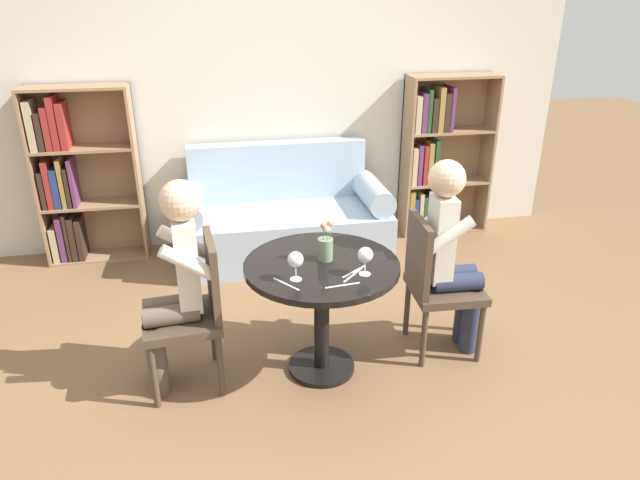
% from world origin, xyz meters
% --- Properties ---
extents(ground_plane, '(16.00, 16.00, 0.00)m').
position_xyz_m(ground_plane, '(0.00, 0.00, 0.00)').
color(ground_plane, brown).
extents(back_wall, '(5.20, 0.05, 2.70)m').
position_xyz_m(back_wall, '(0.00, 2.10, 1.35)').
color(back_wall, beige).
rests_on(back_wall, ground_plane).
extents(round_table, '(0.88, 0.88, 0.72)m').
position_xyz_m(round_table, '(0.00, 0.00, 0.56)').
color(round_table, black).
rests_on(round_table, ground_plane).
extents(couch, '(1.75, 0.80, 0.92)m').
position_xyz_m(couch, '(0.00, 1.68, 0.31)').
color(couch, '#9EB2C6').
rests_on(couch, ground_plane).
extents(bookshelf_left, '(0.80, 0.28, 1.44)m').
position_xyz_m(bookshelf_left, '(-1.66, 1.94, 0.71)').
color(bookshelf_left, '#93704C').
rests_on(bookshelf_left, ground_plane).
extents(bookshelf_right, '(0.80, 0.28, 1.44)m').
position_xyz_m(bookshelf_right, '(1.44, 1.94, 0.71)').
color(bookshelf_right, '#93704C').
rests_on(bookshelf_right, ground_plane).
extents(chair_left, '(0.45, 0.45, 0.90)m').
position_xyz_m(chair_left, '(-0.72, 0.04, 0.49)').
color(chair_left, '#473828').
rests_on(chair_left, ground_plane).
extents(chair_right, '(0.44, 0.44, 0.90)m').
position_xyz_m(chair_right, '(0.72, 0.08, 0.49)').
color(chair_right, '#473828').
rests_on(chair_right, ground_plane).
extents(person_left, '(0.43, 0.36, 1.24)m').
position_xyz_m(person_left, '(-0.81, 0.03, 0.68)').
color(person_left, brown).
rests_on(person_left, ground_plane).
extents(person_right, '(0.43, 0.35, 1.25)m').
position_xyz_m(person_right, '(0.81, 0.07, 0.68)').
color(person_right, '#282D47').
rests_on(person_right, ground_plane).
extents(wine_glass_left, '(0.08, 0.08, 0.16)m').
position_xyz_m(wine_glass_left, '(-0.17, -0.17, 0.83)').
color(wine_glass_left, white).
rests_on(wine_glass_left, round_table).
extents(wine_glass_right, '(0.08, 0.08, 0.16)m').
position_xyz_m(wine_glass_right, '(0.20, -0.18, 0.83)').
color(wine_glass_right, white).
rests_on(wine_glass_right, round_table).
extents(flower_vase, '(0.09, 0.09, 0.24)m').
position_xyz_m(flower_vase, '(0.03, 0.04, 0.80)').
color(flower_vase, gray).
rests_on(flower_vase, round_table).
extents(knife_left_setting, '(0.16, 0.12, 0.00)m').
position_xyz_m(knife_left_setting, '(0.15, -0.14, 0.72)').
color(knife_left_setting, silver).
rests_on(knife_left_setting, round_table).
extents(fork_left_setting, '(0.12, 0.16, 0.00)m').
position_xyz_m(fork_left_setting, '(-0.23, -0.21, 0.72)').
color(fork_left_setting, silver).
rests_on(fork_left_setting, round_table).
extents(knife_right_setting, '(0.19, 0.03, 0.00)m').
position_xyz_m(knife_right_setting, '(0.05, -0.28, 0.72)').
color(knife_right_setting, silver).
rests_on(knife_right_setting, round_table).
extents(fork_right_setting, '(0.14, 0.14, 0.00)m').
position_xyz_m(fork_right_setting, '(0.13, -0.18, 0.72)').
color(fork_right_setting, silver).
rests_on(fork_right_setting, round_table).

